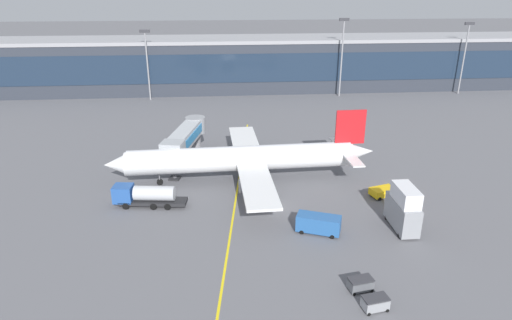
# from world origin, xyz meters

# --- Properties ---
(ground_plane) EXTENTS (700.00, 700.00, 0.00)m
(ground_plane) POSITION_xyz_m (0.00, 0.00, 0.00)
(ground_plane) COLOR slate
(apron_lead_in_line) EXTENTS (9.38, 79.52, 0.01)m
(apron_lead_in_line) POSITION_xyz_m (-5.99, 2.00, 0.00)
(apron_lead_in_line) COLOR yellow
(apron_lead_in_line) RESTS_ON ground_plane
(terminal_building) EXTENTS (186.44, 19.05, 15.69)m
(terminal_building) POSITION_xyz_m (11.23, 79.78, 7.86)
(terminal_building) COLOR #2D333D
(terminal_building) RESTS_ON ground_plane
(main_airliner) EXTENTS (45.01, 35.72, 11.73)m
(main_airliner) POSITION_xyz_m (-4.32, 9.95, 4.10)
(main_airliner) COLOR white
(main_airliner) RESTS_ON ground_plane
(jet_bridge) EXTENTS (7.23, 17.91, 6.80)m
(jet_bridge) POSITION_xyz_m (-14.19, 19.15, 5.06)
(jet_bridge) COLOR #B2B7BC
(jet_bridge) RESTS_ON ground_plane
(fuel_tanker) EXTENTS (11.02, 3.77, 3.25)m
(fuel_tanker) POSITION_xyz_m (-19.43, 2.11, 1.75)
(fuel_tanker) COLOR #232326
(fuel_tanker) RESTS_ON ground_plane
(pushback_tug) EXTENTS (4.30, 3.30, 1.40)m
(pushback_tug) POSITION_xyz_m (17.05, 2.13, 0.85)
(pushback_tug) COLOR yellow
(pushback_tug) RESTS_ON ground_plane
(catering_lift) EXTENTS (2.51, 6.80, 6.30)m
(catering_lift) POSITION_xyz_m (16.24, -7.58, 3.07)
(catering_lift) COLOR gray
(catering_lift) RESTS_ON ground_plane
(lavatory_truck) EXTENTS (6.24, 4.28, 2.50)m
(lavatory_truck) POSITION_xyz_m (4.86, -7.74, 1.42)
(lavatory_truck) COLOR #285B9E
(lavatory_truck) RESTS_ON ground_plane
(baggage_cart_0) EXTENTS (2.88, 2.03, 1.48)m
(baggage_cart_0) POSITION_xyz_m (7.31, -23.06, 0.78)
(baggage_cart_0) COLOR gray
(baggage_cart_0) RESTS_ON ground_plane
(baggage_cart_1) EXTENTS (2.88, 2.03, 1.48)m
(baggage_cart_1) POSITION_xyz_m (6.74, -19.92, 0.78)
(baggage_cart_1) COLOR #595B60
(baggage_cart_1) RESTS_ON ground_plane
(apron_light_mast_0) EXTENTS (2.80, 0.50, 20.67)m
(apron_light_mast_0) POSITION_xyz_m (63.98, 67.82, 12.26)
(apron_light_mast_0) COLOR gray
(apron_light_mast_0) RESTS_ON ground_plane
(apron_light_mast_1) EXTENTS (2.80, 0.50, 22.00)m
(apron_light_mast_1) POSITION_xyz_m (27.42, 67.82, 12.96)
(apron_light_mast_1) COLOR gray
(apron_light_mast_1) RESTS_ON ground_plane
(apron_light_mast_2) EXTENTS (2.80, 0.50, 19.32)m
(apron_light_mast_2) POSITION_xyz_m (-27.42, 67.82, 11.56)
(apron_light_mast_2) COLOR gray
(apron_light_mast_2) RESTS_ON ground_plane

